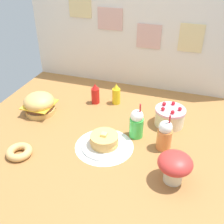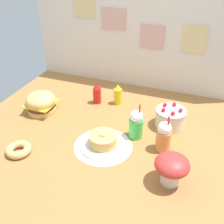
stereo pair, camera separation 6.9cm
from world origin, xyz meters
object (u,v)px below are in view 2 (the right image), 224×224
Objects in this scene: mushroom_stool at (172,167)px; layer_cake at (170,118)px; cream_soda_cup at (136,124)px; pancake_stack at (103,141)px; ketchup_bottle at (97,94)px; mustard_bottle at (118,95)px; orange_float_cup at (164,136)px; burger at (41,103)px; donut_pink_glaze at (19,149)px.

layer_cake is at bearing 100.47° from mushroom_stool.
layer_cake is 0.65m from mushroom_stool.
cream_soda_cup is at bearing 131.60° from mushroom_stool.
ketchup_bottle reaches higher than pancake_stack.
orange_float_cup is at bearing -44.00° from mustard_bottle.
cream_soda_cup is 0.25m from orange_float_cup.
cream_soda_cup is 1.00× the size of orange_float_cup.
burger reaches higher than donut_pink_glaze.
layer_cake is 1.24m from donut_pink_glaze.
ketchup_bottle is 1.08× the size of donut_pink_glaze.
mushroom_stool is (0.54, -0.18, 0.09)m from pancake_stack.
cream_soda_cup reaches higher than mustard_bottle.
mushroom_stool reaches higher than donut_pink_glaze.
mushroom_stool is (1.10, 0.11, 0.10)m from donut_pink_glaze.
pancake_stack is at bearing 27.46° from donut_pink_glaze.
orange_float_cup is 1.61× the size of donut_pink_glaze.
mustard_bottle is at bearing 160.00° from layer_cake.
pancake_stack is at bearing -133.10° from layer_cake.
mushroom_stool reaches higher than mustard_bottle.
pancake_stack is at bearing -80.25° from mustard_bottle.
pancake_stack is 0.58m from mushroom_stool.
orange_float_cup reaches higher than ketchup_bottle.
mustard_bottle is at bearing 124.79° from cream_soda_cup.
pancake_stack is 0.46m from orange_float_cup.
orange_float_cup is at bearing 16.41° from pancake_stack.
layer_cake is 1.25× the size of mustard_bottle.
donut_pink_glaze is at bearing -152.54° from pancake_stack.
mushroom_stool is (0.12, -0.64, 0.05)m from layer_cake.
orange_float_cup is at bearing -32.52° from ketchup_bottle.
cream_soda_cup is 0.52m from mushroom_stool.
mustard_bottle is at bearing 64.61° from donut_pink_glaze.
layer_cake is 1.34× the size of donut_pink_glaze.
mushroom_stool is at bearing -69.99° from orange_float_cup.
burger is at bearing -141.47° from ketchup_bottle.
mustard_bottle is at bearing 128.14° from mushroom_stool.
cream_soda_cup is at bearing 46.28° from pancake_stack.
mushroom_stool is (0.11, -0.31, 0.01)m from orange_float_cup.
pancake_stack is 1.13× the size of cream_soda_cup.
ketchup_bottle is at bearing 38.53° from burger.
pancake_stack is 1.55× the size of mushroom_stool.
cream_soda_cup reaches higher than donut_pink_glaze.
donut_pink_glaze is at bearing -74.12° from burger.
donut_pink_glaze is at bearing -157.14° from orange_float_cup.
ketchup_bottle is at bearing 169.12° from layer_cake.
layer_cake is at bearing 90.84° from orange_float_cup.
mushroom_stool is at bearing -48.40° from cream_soda_cup.
donut_pink_glaze is 1.11m from mushroom_stool.
cream_soda_cup is (-0.23, -0.25, 0.04)m from layer_cake.
layer_cake is 0.34m from cream_soda_cup.
donut_pink_glaze is at bearing -174.53° from mushroom_stool.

